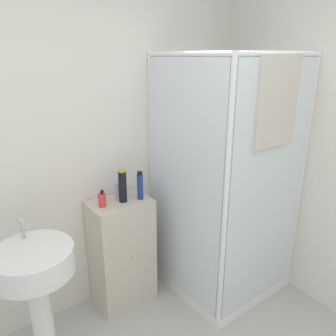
{
  "coord_description": "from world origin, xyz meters",
  "views": [
    {
      "loc": [
        -0.65,
        -0.53,
        1.94
      ],
      "look_at": [
        0.59,
        1.14,
        1.22
      ],
      "focal_mm": 35.0,
      "sensor_mm": 36.0,
      "label": 1
    }
  ],
  "objects_px": {
    "lotion_bottle_white": "(118,190)",
    "shampoo_bottle_tall_black": "(123,186)",
    "sink": "(36,278)",
    "soap_dispenser": "(102,200)",
    "shampoo_bottle_blue": "(140,186)"
  },
  "relations": [
    {
      "from": "sink",
      "to": "shampoo_bottle_blue",
      "type": "height_order",
      "value": "shampoo_bottle_blue"
    },
    {
      "from": "soap_dispenser",
      "to": "lotion_bottle_white",
      "type": "distance_m",
      "value": 0.18
    },
    {
      "from": "lotion_bottle_white",
      "to": "shampoo_bottle_tall_black",
      "type": "bearing_deg",
      "value": -92.65
    },
    {
      "from": "shampoo_bottle_tall_black",
      "to": "shampoo_bottle_blue",
      "type": "relative_size",
      "value": 1.17
    },
    {
      "from": "shampoo_bottle_tall_black",
      "to": "lotion_bottle_white",
      "type": "height_order",
      "value": "shampoo_bottle_tall_black"
    },
    {
      "from": "soap_dispenser",
      "to": "shampoo_bottle_tall_black",
      "type": "xyz_separation_m",
      "value": [
        0.16,
        -0.01,
        0.07
      ]
    },
    {
      "from": "sink",
      "to": "lotion_bottle_white",
      "type": "relative_size",
      "value": 6.38
    },
    {
      "from": "soap_dispenser",
      "to": "lotion_bottle_white",
      "type": "height_order",
      "value": "lotion_bottle_white"
    },
    {
      "from": "sink",
      "to": "lotion_bottle_white",
      "type": "bearing_deg",
      "value": 24.52
    },
    {
      "from": "sink",
      "to": "soap_dispenser",
      "type": "distance_m",
      "value": 0.69
    },
    {
      "from": "sink",
      "to": "shampoo_bottle_tall_black",
      "type": "relative_size",
      "value": 3.94
    },
    {
      "from": "sink",
      "to": "soap_dispenser",
      "type": "bearing_deg",
      "value": 25.66
    },
    {
      "from": "soap_dispenser",
      "to": "shampoo_bottle_tall_black",
      "type": "relative_size",
      "value": 0.51
    },
    {
      "from": "shampoo_bottle_blue",
      "to": "lotion_bottle_white",
      "type": "xyz_separation_m",
      "value": [
        -0.13,
        0.12,
        -0.04
      ]
    },
    {
      "from": "soap_dispenser",
      "to": "shampoo_bottle_blue",
      "type": "relative_size",
      "value": 0.59
    }
  ]
}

